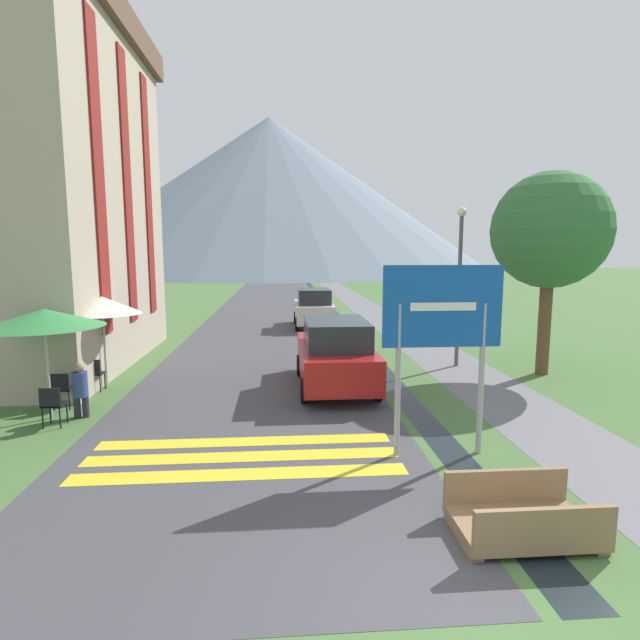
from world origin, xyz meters
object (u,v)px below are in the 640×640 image
Objects in this scene: cafe_chair_nearest at (52,403)px; person_standing_terrace at (65,360)px; cafe_umbrella_middle_white at (102,305)px; streetlamp at (460,273)px; hotel_building at (29,173)px; parked_car_near at (335,354)px; cafe_chair_near_right at (62,387)px; tree_by_path at (550,231)px; cafe_chair_middle at (94,372)px; person_seated_near at (80,387)px; parked_car_far at (314,308)px; road_sign at (442,326)px; cafe_umbrella_front_green at (44,318)px; footbridge at (523,519)px.

person_standing_terrace is (-0.49, 1.88, 0.49)m from cafe_chair_nearest.
streetlamp reaches higher than cafe_umbrella_middle_white.
hotel_building is 10.87m from parked_car_near.
tree_by_path reaches higher than cafe_chair_near_right.
hotel_building is 7.70m from cafe_chair_near_right.
cafe_chair_middle is 0.97m from person_standing_terrace.
tree_by_path is at bearing 2.39° from cafe_umbrella_middle_white.
cafe_chair_nearest is 0.70m from person_seated_near.
cafe_chair_nearest is at bearing -163.94° from tree_by_path.
streetlamp is at bearing -65.05° from parked_car_far.
streetlamp is 0.84× the size of tree_by_path.
cafe_chair_nearest is (-6.20, -13.18, -0.39)m from parked_car_far.
person_seated_near is 1.56m from person_standing_terrace.
cafe_chair_middle is (-6.20, 0.10, -0.40)m from parked_car_near.
parked_car_far is (-1.20, 15.13, -1.39)m from road_sign.
person_standing_terrace is (-0.37, -0.76, 0.49)m from cafe_chair_middle.
parked_car_near is at bearing -4.57° from cafe_umbrella_middle_white.
parked_car_near is (-1.34, 4.49, -1.38)m from road_sign.
streetlamp is (10.26, 2.10, 2.40)m from cafe_chair_middle.
parked_car_near and parked_car_far have the same top height.
hotel_building reaches higher than parked_car_near.
cafe_umbrella_front_green is (2.62, -5.44, -3.74)m from hotel_building.
cafe_chair_nearest is at bearing -70.34° from cafe_chair_middle.
person_seated_near reaches higher than footbridge.
person_standing_terrace is (2.43, -4.13, -4.92)m from hotel_building.
cafe_chair_near_right is 0.35× the size of cafe_umbrella_middle_white.
cafe_chair_near_right reaches higher than footbridge.
footbridge is 9.84m from cafe_chair_near_right.
hotel_building is 9.04× the size of person_seated_near.
road_sign is at bearing -17.91° from cafe_chair_nearest.
cafe_umbrella_middle_white reaches higher than cafe_chair_middle.
cafe_umbrella_front_green is at bearing 161.85° from road_sign.
hotel_building is at bearing 142.37° from road_sign.
footbridge is at bearing -44.79° from cafe_umbrella_middle_white.
footbridge is at bearing -25.79° from cafe_chair_middle.
parked_car_near is 5.03× the size of cafe_chair_middle.
tree_by_path is (12.57, 2.95, 1.95)m from cafe_umbrella_front_green.
footbridge is 10.61m from cafe_chair_middle.
cafe_chair_middle is 0.70× the size of person_seated_near.
cafe_umbrella_middle_white is 1.40× the size of person_standing_terrace.
cafe_umbrella_front_green is at bearing -109.99° from cafe_chair_near_right.
cafe_umbrella_middle_white is (-7.62, 7.57, 1.96)m from footbridge.
cafe_chair_nearest is at bearing -118.52° from person_seated_near.
tree_by_path is (12.27, 3.53, 3.62)m from cafe_chair_nearest.
parked_car_near is 5.03m from streetlamp.
hotel_building is 1.89× the size of tree_by_path.
person_seated_near is at bearing -57.37° from person_standing_terrace.
streetlamp is (9.80, 4.14, 2.24)m from person_seated_near.
hotel_building is 8.22m from person_seated_near.
road_sign is 7.55m from tree_by_path.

